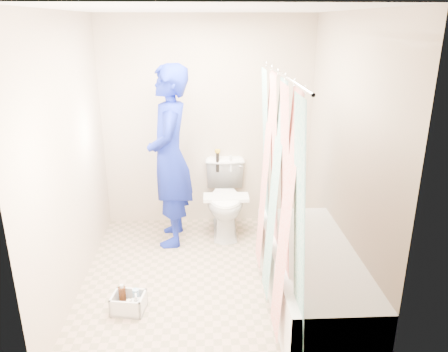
{
  "coord_description": "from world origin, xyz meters",
  "views": [
    {
      "loc": [
        -0.05,
        -3.61,
        2.31
      ],
      "look_at": [
        0.14,
        0.29,
        0.92
      ],
      "focal_mm": 35.0,
      "sensor_mm": 36.0,
      "label": 1
    }
  ],
  "objects_px": {
    "toilet": "(226,199)",
    "plumber": "(170,157)",
    "cleaning_caddy": "(130,304)",
    "bathtub": "(311,275)"
  },
  "relations": [
    {
      "from": "toilet",
      "to": "plumber",
      "type": "distance_m",
      "value": 0.84
    },
    {
      "from": "cleaning_caddy",
      "to": "bathtub",
      "type": "bearing_deg",
      "value": 11.01
    },
    {
      "from": "plumber",
      "to": "bathtub",
      "type": "bearing_deg",
      "value": 44.85
    },
    {
      "from": "toilet",
      "to": "plumber",
      "type": "xyz_separation_m",
      "value": [
        -0.6,
        -0.18,
        0.56
      ]
    },
    {
      "from": "toilet",
      "to": "plumber",
      "type": "height_order",
      "value": "plumber"
    },
    {
      "from": "bathtub",
      "to": "plumber",
      "type": "bearing_deg",
      "value": 135.87
    },
    {
      "from": "toilet",
      "to": "cleaning_caddy",
      "type": "bearing_deg",
      "value": -120.22
    },
    {
      "from": "bathtub",
      "to": "plumber",
      "type": "height_order",
      "value": "plumber"
    },
    {
      "from": "bathtub",
      "to": "toilet",
      "type": "distance_m",
      "value": 1.55
    },
    {
      "from": "plumber",
      "to": "cleaning_caddy",
      "type": "bearing_deg",
      "value": -13.68
    }
  ]
}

